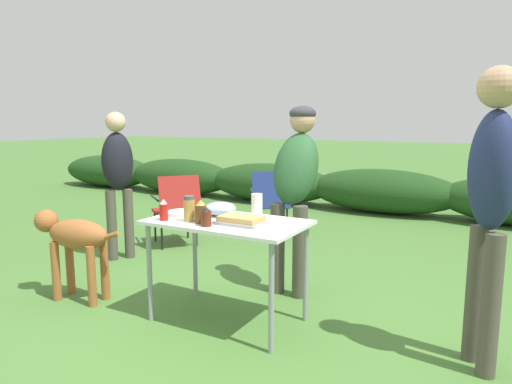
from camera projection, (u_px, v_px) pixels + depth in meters
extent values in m
plane|color=#477533|center=(228.00, 320.00, 3.31)|extent=(60.00, 60.00, 0.00)
ellipsoid|color=#1E4219|center=(108.00, 171.00, 10.03)|extent=(2.40, 0.90, 0.69)
ellipsoid|color=#1E4219|center=(180.00, 176.00, 9.07)|extent=(2.40, 0.90, 0.69)
ellipsoid|color=#1E4219|center=(269.00, 183.00, 8.11)|extent=(2.40, 0.90, 0.69)
ellipsoid|color=#1E4219|center=(382.00, 191.00, 7.15)|extent=(2.40, 0.90, 0.69)
cube|color=white|center=(227.00, 222.00, 3.20)|extent=(1.10, 0.64, 0.02)
cylinder|color=gray|center=(150.00, 273.00, 3.26)|extent=(0.04, 0.04, 0.71)
cylinder|color=gray|center=(271.00, 298.00, 2.79)|extent=(0.04, 0.04, 0.71)
cylinder|color=gray|center=(195.00, 254.00, 3.73)|extent=(0.04, 0.04, 0.71)
cylinder|color=gray|center=(306.00, 273.00, 3.26)|extent=(0.04, 0.04, 0.71)
cube|color=#9E9EA3|center=(241.00, 222.00, 3.10)|extent=(0.32, 0.22, 0.02)
cube|color=tan|center=(241.00, 218.00, 3.09)|extent=(0.28, 0.19, 0.04)
cylinder|color=white|center=(183.00, 213.00, 3.40)|extent=(0.25, 0.25, 0.03)
ellipsoid|color=#99B2CC|center=(220.00, 209.00, 3.38)|extent=(0.24, 0.24, 0.10)
cylinder|color=white|center=(257.00, 206.00, 3.30)|extent=(0.08, 0.08, 0.17)
cylinder|color=red|center=(164.00, 212.00, 3.20)|extent=(0.06, 0.06, 0.12)
cone|color=white|center=(163.00, 202.00, 3.19)|extent=(0.05, 0.05, 0.03)
cylinder|color=#562314|center=(206.00, 219.00, 3.02)|extent=(0.07, 0.07, 0.10)
cone|color=black|center=(206.00, 209.00, 3.01)|extent=(0.06, 0.06, 0.03)
cylinder|color=#B2893D|center=(189.00, 211.00, 3.16)|extent=(0.08, 0.08, 0.15)
cylinder|color=#4C4C4C|center=(189.00, 198.00, 3.15)|extent=(0.07, 0.07, 0.03)
cylinder|color=brown|center=(201.00, 214.00, 3.11)|extent=(0.08, 0.08, 0.13)
cone|color=gold|center=(201.00, 202.00, 3.10)|extent=(0.07, 0.07, 0.04)
cylinder|color=#4C473D|center=(277.00, 248.00, 3.81)|extent=(0.12, 0.12, 0.76)
cylinder|color=#4C473D|center=(300.00, 252.00, 3.70)|extent=(0.12, 0.12, 0.76)
ellipsoid|color=#28562D|center=(296.00, 168.00, 3.75)|extent=(0.39, 0.50, 0.67)
sphere|color=tan|center=(303.00, 121.00, 3.78)|extent=(0.21, 0.21, 0.21)
ellipsoid|color=#333338|center=(303.00, 113.00, 3.78)|extent=(0.22, 0.22, 0.13)
cylinder|color=#4C473D|center=(475.00, 294.00, 2.71)|extent=(0.11, 0.11, 0.83)
cylinder|color=#4C473D|center=(491.00, 306.00, 2.53)|extent=(0.11, 0.11, 0.83)
ellipsoid|color=navy|center=(493.00, 171.00, 2.50)|extent=(0.37, 0.40, 0.67)
sphere|color=tan|center=(500.00, 87.00, 2.43)|extent=(0.23, 0.23, 0.23)
cylinder|color=#4C473D|center=(112.00, 225.00, 4.70)|extent=(0.10, 0.10, 0.73)
cylinder|color=#4C473D|center=(129.00, 224.00, 4.79)|extent=(0.10, 0.10, 0.73)
ellipsoid|color=black|center=(117.00, 161.00, 4.64)|extent=(0.36, 0.39, 0.59)
sphere|color=#DBAD89|center=(116.00, 122.00, 4.58)|extent=(0.20, 0.20, 0.20)
cylinder|color=#9E5B2D|center=(92.00, 276.00, 3.53)|extent=(0.07, 0.07, 0.48)
cylinder|color=#9E5B2D|center=(105.00, 270.00, 3.67)|extent=(0.07, 0.07, 0.48)
cylinder|color=#9E5B2D|center=(56.00, 271.00, 3.65)|extent=(0.07, 0.07, 0.48)
cylinder|color=#9E5B2D|center=(70.00, 265.00, 3.79)|extent=(0.07, 0.07, 0.48)
ellipsoid|color=#9E5B2D|center=(78.00, 234.00, 3.61)|extent=(0.57, 0.32, 0.24)
sphere|color=#9E5B2D|center=(46.00, 221.00, 3.71)|extent=(0.19, 0.19, 0.19)
cone|color=#9E5B2D|center=(39.00, 217.00, 3.73)|extent=(0.15, 0.11, 0.13)
cylinder|color=#9E5B2D|center=(110.00, 236.00, 3.50)|extent=(0.17, 0.06, 0.09)
cube|color=maroon|center=(175.00, 211.00, 5.33)|extent=(0.65, 0.65, 0.03)
cube|color=maroon|center=(180.00, 196.00, 5.04)|extent=(0.41, 0.46, 0.44)
cylinder|color=black|center=(162.00, 233.00, 5.10)|extent=(0.02, 0.02, 0.38)
cylinder|color=black|center=(196.00, 230.00, 5.25)|extent=(0.02, 0.02, 0.38)
cylinder|color=black|center=(155.00, 226.00, 5.46)|extent=(0.02, 0.02, 0.38)
cylinder|color=black|center=(188.00, 223.00, 5.62)|extent=(0.02, 0.02, 0.38)
cylinder|color=black|center=(155.00, 198.00, 5.21)|extent=(0.34, 0.27, 0.02)
cylinder|color=black|center=(194.00, 195.00, 5.39)|extent=(0.34, 0.27, 0.02)
cube|color=navy|center=(270.00, 204.00, 5.77)|extent=(0.63, 0.63, 0.03)
cube|color=navy|center=(271.00, 190.00, 5.46)|extent=(0.48, 0.38, 0.44)
cylinder|color=black|center=(254.00, 223.00, 5.60)|extent=(0.02, 0.02, 0.38)
cylinder|color=black|center=(287.00, 223.00, 5.62)|extent=(0.02, 0.02, 0.38)
cylinder|color=black|center=(253.00, 216.00, 5.99)|extent=(0.02, 0.02, 0.38)
cylinder|color=black|center=(283.00, 216.00, 6.01)|extent=(0.02, 0.02, 0.38)
cylinder|color=black|center=(251.00, 191.00, 5.74)|extent=(0.24, 0.36, 0.02)
cylinder|color=black|center=(288.00, 191.00, 5.76)|extent=(0.24, 0.36, 0.02)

